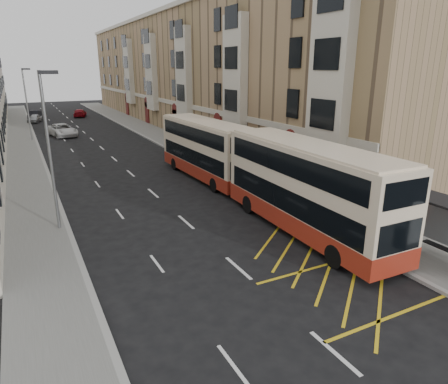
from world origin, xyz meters
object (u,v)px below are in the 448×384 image
double_decker_front (307,188)px  double_decker_rear (206,149)px  street_lamp_far (27,100)px  street_lamp_near (50,144)px  car_dark (35,115)px  car_red (80,113)px  pedestrian_mid (362,215)px  pedestrian_far (384,229)px  car_silver (35,118)px  white_van (62,130)px

double_decker_front → double_decker_rear: size_ratio=1.06×
street_lamp_far → double_decker_front: bearing=-72.6°
street_lamp_near → car_dark: (1.41, 52.84, -3.97)m
car_red → street_lamp_near: bearing=94.4°
double_decker_rear → pedestrian_mid: (2.79, -13.33, -1.31)m
double_decker_front → pedestrian_far: double_decker_front is taller
street_lamp_far → street_lamp_near: bearing=-90.0°
street_lamp_far → car_dark: (1.41, 22.84, -3.97)m
double_decker_rear → pedestrian_far: 15.53m
street_lamp_far → pedestrian_mid: 40.15m
car_dark → double_decker_front: bearing=-65.1°
car_silver → pedestrian_mid: bearing=-57.4°
pedestrian_mid → street_lamp_near: bearing=126.9°
street_lamp_far → car_silver: (1.15, 17.49, -4.00)m
double_decker_front → pedestrian_far: (2.08, -3.30, -1.39)m
double_decker_front → street_lamp_far: bearing=108.7°
double_decker_front → car_dark: double_decker_front is taller
car_dark → car_red: size_ratio=0.90×
double_decker_front → car_silver: 54.60m
street_lamp_near → pedestrian_far: size_ratio=4.68×
double_decker_rear → pedestrian_mid: size_ratio=7.04×
double_decker_rear → double_decker_front: bearing=-91.5°
double_decker_rear → car_red: size_ratio=2.48×
street_lamp_far → car_dark: bearing=86.5°
street_lamp_far → car_silver: size_ratio=2.15×
street_lamp_near → car_silver: (1.15, 47.49, -4.00)m
pedestrian_mid → car_silver: (-12.89, 54.93, -0.31)m
street_lamp_far → car_silver: 17.98m
white_van → car_red: 20.82m
double_decker_rear → pedestrian_far: double_decker_rear is taller
pedestrian_mid → car_red: size_ratio=0.35×
street_lamp_near → pedestrian_mid: size_ratio=5.02×
car_silver → car_red: size_ratio=0.82×
street_lamp_far → pedestrian_mid: size_ratio=5.02×
double_decker_rear → car_silver: (-10.09, 41.59, -1.63)m
car_silver → car_dark: bearing=106.7°
pedestrian_mid → car_silver: size_ratio=0.43×
street_lamp_near → car_dark: 53.01m
street_lamp_near → double_decker_front: size_ratio=0.68×
pedestrian_mid → car_silver: bearing=78.0°
pedestrian_far → car_red: pedestrian_far is taller
car_silver → car_red: bearing=51.3°
double_decker_rear → car_red: double_decker_rear is taller
car_dark → street_lamp_far: bearing=-78.2°
pedestrian_mid → car_dark: (-12.63, 60.28, -0.28)m
street_lamp_far → double_decker_rear: size_ratio=0.71×
street_lamp_near → white_van: size_ratio=1.45×
street_lamp_near → pedestrian_far: bearing=-35.1°
street_lamp_far → double_decker_rear: 26.70m
street_lamp_near → white_van: bearing=83.7°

